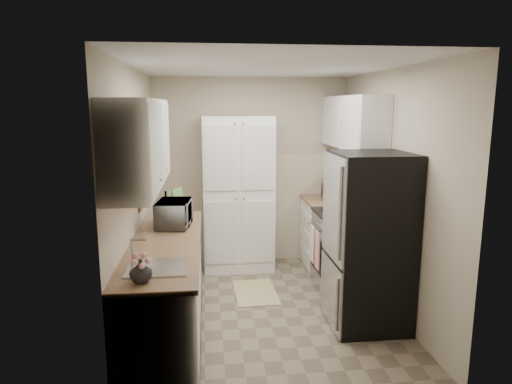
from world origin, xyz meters
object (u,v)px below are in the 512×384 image
at_px(wine_bottle, 166,207).
at_px(toaster_oven, 335,190).
at_px(pantry_cabinet, 238,194).
at_px(electric_range, 346,252).
at_px(refrigerator, 369,241).
at_px(microwave, 174,214).

bearing_deg(wine_bottle, toaster_oven, 22.59).
distance_m(pantry_cabinet, toaster_oven, 1.26).
bearing_deg(electric_range, refrigerator, -92.48).
height_order(microwave, toaster_oven, microwave).
bearing_deg(refrigerator, pantry_cabinet, 123.46).
distance_m(refrigerator, toaster_oven, 1.65).
bearing_deg(pantry_cabinet, microwave, -120.90).
xyz_separation_m(refrigerator, wine_bottle, (-1.98, 0.76, 0.21)).
relative_size(electric_range, microwave, 2.39).
bearing_deg(toaster_oven, pantry_cabinet, -170.67).
xyz_separation_m(microwave, toaster_oven, (2.00, 1.15, -0.01)).
distance_m(pantry_cabinet, electric_range, 1.58).
bearing_deg(microwave, wine_bottle, 26.13).
distance_m(microwave, toaster_oven, 2.31).
relative_size(electric_range, refrigerator, 0.66).
xyz_separation_m(pantry_cabinet, refrigerator, (1.14, -1.73, -0.15)).
distance_m(pantry_cabinet, wine_bottle, 1.28).
xyz_separation_m(pantry_cabinet, electric_range, (1.17, -0.93, -0.52)).
bearing_deg(toaster_oven, wine_bottle, -144.09).
bearing_deg(wine_bottle, electric_range, 1.04).
distance_m(wine_bottle, toaster_oven, 2.28).
relative_size(microwave, wine_bottle, 1.65).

